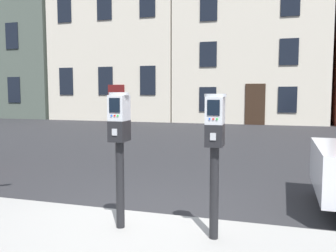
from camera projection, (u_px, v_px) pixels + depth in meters
ground_plane at (144, 229)px, 4.14m from camera, size 160.00×160.00×0.00m
parking_meter_near_kerb at (119, 135)px, 3.74m from camera, size 0.22×0.25×1.47m
parking_meter_twin_adjacent at (215, 140)px, 3.46m from camera, size 0.22×0.25×1.46m
townhouse_cream_stone at (17, 46)px, 25.36m from camera, size 8.88×6.35×9.99m
townhouse_brick_corner at (127, 21)px, 22.95m from camera, size 7.76×6.65×12.69m
townhouse_green_painted at (252, 42)px, 21.07m from camera, size 8.02×7.12×9.42m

